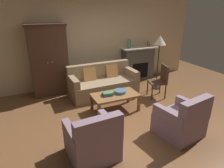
{
  "coord_description": "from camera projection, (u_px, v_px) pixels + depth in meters",
  "views": [
    {
      "loc": [
        -1.95,
        -3.37,
        2.34
      ],
      "look_at": [
        -0.07,
        0.86,
        0.55
      ],
      "focal_mm": 31.43,
      "sensor_mm": 36.0,
      "label": 1
    }
  ],
  "objects": [
    {
      "name": "ground_plane",
      "position": [
        130.0,
        118.0,
        4.45
      ],
      "size": [
        9.6,
        9.6,
        0.0
      ],
      "primitive_type": "plane",
      "color": "brown"
    },
    {
      "name": "back_wall",
      "position": [
        92.0,
        40.0,
        6.12
      ],
      "size": [
        7.2,
        0.1,
        2.8
      ],
      "primitive_type": "cube",
      "color": "beige",
      "rests_on": "ground"
    },
    {
      "name": "fireplace",
      "position": [
        138.0,
        63.0,
        6.79
      ],
      "size": [
        1.26,
        0.48,
        1.12
      ],
      "color": "#4C4947",
      "rests_on": "ground"
    },
    {
      "name": "armoire",
      "position": [
        49.0,
        60.0,
        5.46
      ],
      "size": [
        1.06,
        0.57,
        1.97
      ],
      "color": "#472D1E",
      "rests_on": "ground"
    },
    {
      "name": "couch",
      "position": [
        103.0,
        84.0,
        5.63
      ],
      "size": [
        1.95,
        0.92,
        0.86
      ],
      "color": "#937A5B",
      "rests_on": "ground"
    },
    {
      "name": "coffee_table",
      "position": [
        115.0,
        96.0,
        4.7
      ],
      "size": [
        1.1,
        0.6,
        0.42
      ],
      "color": "olive",
      "rests_on": "ground"
    },
    {
      "name": "fruit_bowl",
      "position": [
        120.0,
        91.0,
        4.75
      ],
      "size": [
        0.3,
        0.3,
        0.07
      ],
      "primitive_type": "cylinder",
      "color": "slate",
      "rests_on": "coffee_table"
    },
    {
      "name": "book_stack",
      "position": [
        108.0,
        94.0,
        4.61
      ],
      "size": [
        0.26,
        0.2,
        0.08
      ],
      "color": "#38569E",
      "rests_on": "coffee_table"
    },
    {
      "name": "mantel_vase_jade",
      "position": [
        129.0,
        44.0,
        6.38
      ],
      "size": [
        0.11,
        0.11,
        0.29
      ],
      "primitive_type": "cylinder",
      "color": "slate",
      "rests_on": "fireplace"
    },
    {
      "name": "mantel_vase_bronze",
      "position": [
        149.0,
        44.0,
        6.69
      ],
      "size": [
        0.09,
        0.09,
        0.18
      ],
      "primitive_type": "cylinder",
      "color": "olive",
      "rests_on": "fireplace"
    },
    {
      "name": "armchair_near_left",
      "position": [
        93.0,
        141.0,
        3.2
      ],
      "size": [
        0.83,
        0.82,
        0.88
      ],
      "color": "gray",
      "rests_on": "ground"
    },
    {
      "name": "armchair_near_right",
      "position": [
        181.0,
        121.0,
        3.77
      ],
      "size": [
        0.89,
        0.89,
        0.88
      ],
      "color": "gray",
      "rests_on": "ground"
    },
    {
      "name": "side_chair_wooden",
      "position": [
        160.0,
        79.0,
        5.4
      ],
      "size": [
        0.54,
        0.54,
        0.9
      ],
      "color": "#472D1E",
      "rests_on": "ground"
    },
    {
      "name": "floor_lamp",
      "position": [
        160.0,
        43.0,
        5.65
      ],
      "size": [
        0.36,
        0.36,
        1.62
      ],
      "color": "black",
      "rests_on": "ground"
    }
  ]
}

